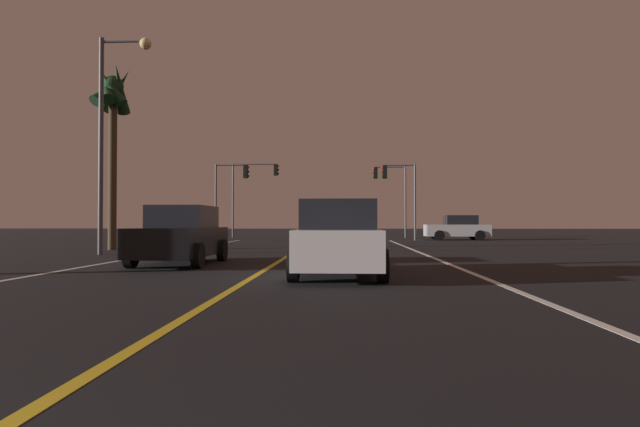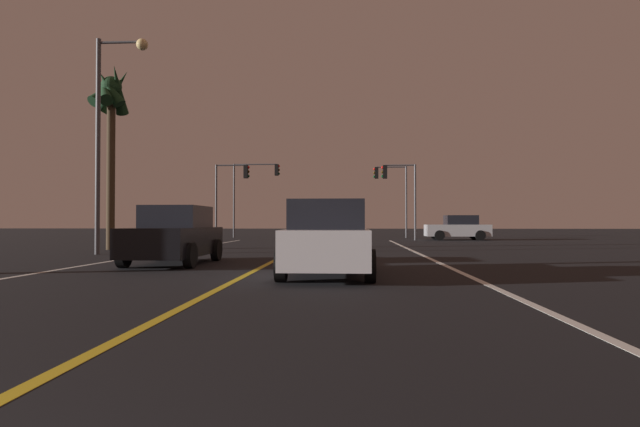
% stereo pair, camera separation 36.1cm
% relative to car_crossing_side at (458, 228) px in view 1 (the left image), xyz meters
% --- Properties ---
extents(lane_edge_right, '(0.16, 40.41, 0.01)m').
position_rel_car_crossing_side_xyz_m(lane_edge_right, '(-4.78, -21.56, -0.82)').
color(lane_edge_right, silver).
rests_on(lane_edge_right, ground).
extents(lane_edge_left, '(0.16, 40.41, 0.01)m').
position_rel_car_crossing_side_xyz_m(lane_edge_left, '(-14.91, -21.56, -0.82)').
color(lane_edge_left, silver).
rests_on(lane_edge_left, ground).
extents(lane_center_divider, '(0.16, 40.41, 0.01)m').
position_rel_car_crossing_side_xyz_m(lane_center_divider, '(-9.84, -21.56, -0.82)').
color(lane_center_divider, gold).
rests_on(lane_center_divider, ground).
extents(car_crossing_side, '(4.30, 2.02, 1.70)m').
position_rel_car_crossing_side_xyz_m(car_crossing_side, '(0.00, 0.00, 0.00)').
color(car_crossing_side, black).
rests_on(car_crossing_side, ground).
extents(car_oncoming, '(2.02, 4.30, 1.70)m').
position_rel_car_crossing_side_xyz_m(car_oncoming, '(-12.57, -21.23, 0.00)').
color(car_oncoming, black).
rests_on(car_oncoming, ground).
extents(car_lead_same_lane, '(2.02, 4.30, 1.70)m').
position_rel_car_crossing_side_xyz_m(car_lead_same_lane, '(-7.95, -24.35, 0.00)').
color(car_lead_same_lane, black).
rests_on(car_lead_same_lane, ground).
extents(traffic_light_near_right, '(2.36, 0.36, 5.14)m').
position_rel_car_crossing_side_xyz_m(traffic_light_near_right, '(-4.12, -0.86, 2.97)').
color(traffic_light_near_right, '#4C4C51').
rests_on(traffic_light_near_right, ground).
extents(traffic_light_near_left, '(2.40, 0.36, 5.21)m').
position_rel_car_crossing_side_xyz_m(traffic_light_near_left, '(-15.55, -0.86, 3.02)').
color(traffic_light_near_left, '#4C4C51').
rests_on(traffic_light_near_left, ground).
extents(traffic_light_far_right, '(2.64, 0.36, 5.60)m').
position_rel_car_crossing_side_xyz_m(traffic_light_far_right, '(-4.22, 4.64, 3.30)').
color(traffic_light_far_right, '#4C4C51').
rests_on(traffic_light_far_right, ground).
extents(traffic_light_far_left, '(3.75, 0.36, 5.88)m').
position_rel_car_crossing_side_xyz_m(traffic_light_far_left, '(-14.94, 4.64, 3.55)').
color(traffic_light_far_left, '#4C4C51').
rests_on(traffic_light_far_left, ground).
extents(street_lamp_left_mid, '(2.00, 0.44, 8.21)m').
position_rel_car_crossing_side_xyz_m(street_lamp_left_mid, '(-16.57, -17.02, 4.36)').
color(street_lamp_left_mid, '#4C4C51').
rests_on(street_lamp_left_mid, ground).
extents(palm_tree_left_mid, '(1.87, 2.23, 8.22)m').
position_rel_car_crossing_side_xyz_m(palm_tree_left_mid, '(-18.11, -13.64, 5.66)').
color(palm_tree_left_mid, '#473826').
rests_on(palm_tree_left_mid, ground).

